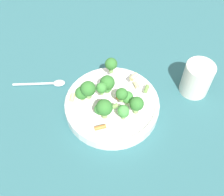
{
  "coord_description": "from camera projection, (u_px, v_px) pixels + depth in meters",
  "views": [
    {
      "loc": [
        0.19,
        0.38,
        0.6
      ],
      "look_at": [
        0.0,
        0.0,
        0.05
      ],
      "focal_mm": 42.0,
      "sensor_mm": 36.0,
      "label": 1
    }
  ],
  "objects": [
    {
      "name": "bowl",
      "position": [
        112.0,
        104.0,
        0.72
      ],
      "size": [
        0.26,
        0.26,
        0.04
      ],
      "color": "white",
      "rests_on": "ground_plane"
    },
    {
      "name": "cup",
      "position": [
        197.0,
        78.0,
        0.74
      ],
      "size": [
        0.08,
        0.08,
        0.1
      ],
      "color": "silver",
      "rests_on": "ground_plane"
    },
    {
      "name": "ground_plane",
      "position": [
        112.0,
        109.0,
        0.74
      ],
      "size": [
        3.0,
        3.0,
        0.0
      ],
      "primitive_type": "plane",
      "color": "#2D6066"
    },
    {
      "name": "spoon",
      "position": [
        49.0,
        83.0,
        0.79
      ],
      "size": [
        0.15,
        0.08,
        0.01
      ],
      "rotation": [
        0.0,
        0.0,
        9.0
      ],
      "color": "silver",
      "rests_on": "ground_plane"
    },
    {
      "name": "pasta_salad",
      "position": [
        109.0,
        94.0,
        0.67
      ],
      "size": [
        0.22,
        0.17,
        0.08
      ],
      "color": "#8CB766",
      "rests_on": "bowl"
    }
  ]
}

